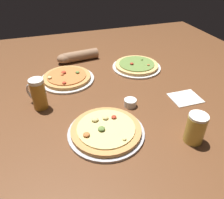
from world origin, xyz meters
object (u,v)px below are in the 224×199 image
Objects in this scene: pizza_plate_side at (137,66)px; napkin_folded at (185,98)px; pizza_plate_far at (67,78)px; beer_mug_amber at (38,94)px; diner_arm at (76,56)px; ramekin_sauce at (130,103)px; pizza_plate_near at (106,131)px; beer_mug_dark at (196,128)px.

pizza_plate_side is 2.05× the size of napkin_folded.
pizza_plate_far is 0.30m from beer_mug_amber.
diner_arm is (0.11, 0.26, 0.02)m from pizza_plate_far.
diner_arm is at bearing 146.97° from pizza_plate_side.
ramekin_sauce is at bearing -117.59° from pizza_plate_side.
pizza_plate_near reaches higher than pizza_plate_far.
ramekin_sauce is (-0.16, 0.31, -0.05)m from beer_mug_dark.
beer_mug_dark is 0.35m from ramekin_sauce.
diner_arm is at bearing 67.40° from pizza_plate_far.
pizza_plate_near is 0.37m from beer_mug_dark.
napkin_folded is at bearing 62.03° from beer_mug_dark.
pizza_plate_near is 1.05× the size of pizza_plate_side.
beer_mug_dark reaches higher than ramekin_sauce.
ramekin_sauce is 0.64m from diner_arm.
napkin_folded is 0.80m from diner_arm.
diner_arm is (-0.16, 0.62, 0.02)m from ramekin_sauce.
pizza_plate_near is 0.78m from diner_arm.
beer_mug_dark is at bearing -57.71° from pizza_plate_far.
beer_mug_dark reaches higher than pizza_plate_side.
pizza_plate_far is 5.13× the size of ramekin_sauce.
beer_mug_amber is 2.53× the size of ramekin_sauce.
diner_arm is (-0.32, 0.93, -0.03)m from beer_mug_dark.
pizza_plate_side is 1.08× the size of diner_arm.
pizza_plate_far is at bearing 122.29° from beer_mug_dark.
beer_mug_amber is (-0.64, -0.25, 0.06)m from pizza_plate_side.
diner_arm is (0.28, 0.49, -0.04)m from beer_mug_amber.
ramekin_sauce reaches higher than napkin_folded.
beer_mug_dark is (0.34, -0.15, 0.05)m from pizza_plate_near.
pizza_plate_near is 0.40m from beer_mug_amber.
pizza_plate_side is 5.03× the size of ramekin_sauce.
pizza_plate_side is at bearing 55.08° from pizza_plate_near.
beer_mug_dark is 0.86× the size of napkin_folded.
pizza_plate_far is 1.11× the size of diner_arm.
pizza_plate_near is 0.53m from pizza_plate_far.
beer_mug_amber reaches higher than beer_mug_dark.
pizza_plate_side is 1.99× the size of beer_mug_amber.
pizza_plate_far is 0.47m from pizza_plate_side.
beer_mug_amber is at bearing -119.78° from diner_arm.
pizza_plate_near reaches higher than napkin_folded.
pizza_plate_near is 2.15× the size of napkin_folded.
beer_mug_amber is at bearing -158.60° from pizza_plate_side.
napkin_folded is (0.31, -0.03, -0.02)m from ramekin_sauce.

